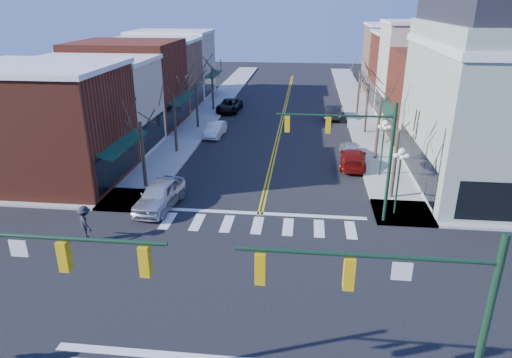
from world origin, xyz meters
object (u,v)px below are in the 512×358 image
(car_left_far, at_px, (229,106))
(car_left_near, at_px, (160,195))
(car_right_mid, at_px, (351,149))
(pedestrian_dark_b, at_px, (85,223))
(car_right_near, at_px, (353,158))
(car_left_mid, at_px, (215,129))
(lamppost_corner, at_px, (399,170))
(car_right_far, at_px, (334,112))
(lamppost_midblock, at_px, (383,139))

(car_left_far, bearing_deg, car_left_near, -87.23)
(car_left_far, height_order, car_right_mid, car_left_far)
(car_left_near, relative_size, pedestrian_dark_b, 2.64)
(car_right_near, xyz_separation_m, car_right_mid, (0.00, 2.40, -0.05))
(car_left_mid, distance_m, pedestrian_dark_b, 21.17)
(lamppost_corner, bearing_deg, car_right_near, 101.89)
(car_left_far, distance_m, pedestrian_dark_b, 31.46)
(car_left_near, height_order, car_right_far, car_left_near)
(lamppost_midblock, height_order, car_right_mid, lamppost_midblock)
(car_right_mid, distance_m, car_right_far, 13.30)
(car_right_mid, bearing_deg, car_right_near, 88.75)
(car_left_near, height_order, car_left_mid, car_left_near)
(car_left_far, relative_size, car_right_mid, 1.33)
(car_left_near, xyz_separation_m, car_left_mid, (0.34, 16.33, -0.18))
(car_left_near, xyz_separation_m, pedestrian_dark_b, (-2.68, -4.62, 0.25))
(lamppost_corner, relative_size, car_right_far, 0.91)
(car_right_near, bearing_deg, car_left_far, -49.05)
(lamppost_corner, bearing_deg, car_left_near, -178.04)
(car_left_near, xyz_separation_m, car_right_far, (12.08, 24.73, -0.07))
(lamppost_midblock, bearing_deg, car_left_near, -154.38)
(lamppost_midblock, bearing_deg, car_left_mid, 146.80)
(lamppost_corner, bearing_deg, pedestrian_dark_b, -163.49)
(car_left_far, height_order, pedestrian_dark_b, pedestrian_dark_b)
(car_right_mid, relative_size, pedestrian_dark_b, 2.06)
(car_left_near, xyz_separation_m, car_right_near, (12.80, 9.05, -0.14))
(car_right_far, bearing_deg, car_right_near, 99.96)
(lamppost_midblock, relative_size, car_left_mid, 1.05)
(car_right_near, bearing_deg, car_left_mid, -25.27)
(car_left_near, relative_size, car_right_near, 1.02)
(lamppost_corner, relative_size, car_left_near, 0.86)
(lamppost_corner, distance_m, car_left_near, 14.76)
(pedestrian_dark_b, bearing_deg, lamppost_corner, -118.33)
(car_left_mid, xyz_separation_m, car_right_mid, (12.46, -4.88, -0.01))
(lamppost_midblock, distance_m, car_right_mid, 5.32)
(car_left_near, bearing_deg, lamppost_midblock, 31.98)
(lamppost_midblock, distance_m, car_left_mid, 17.19)
(car_left_mid, relative_size, car_right_far, 0.87)
(lamppost_midblock, height_order, car_left_near, lamppost_midblock)
(car_left_far, distance_m, car_right_mid, 19.93)
(lamppost_corner, height_order, car_left_mid, lamppost_corner)
(car_left_near, bearing_deg, car_right_mid, 48.17)
(car_left_mid, bearing_deg, car_right_far, 38.48)
(car_right_near, bearing_deg, car_right_mid, -84.96)
(car_left_mid, bearing_deg, lamppost_midblock, -30.28)
(car_left_far, bearing_deg, car_right_mid, -47.28)
(car_right_near, bearing_deg, lamppost_midblock, 136.36)
(car_left_mid, height_order, car_right_near, car_right_near)
(car_left_far, relative_size, pedestrian_dark_b, 2.73)
(car_left_mid, bearing_deg, pedestrian_dark_b, -95.28)
(car_left_near, distance_m, car_right_mid, 17.17)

